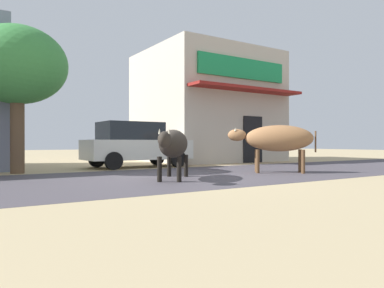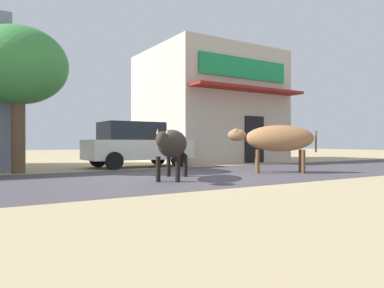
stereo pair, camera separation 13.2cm
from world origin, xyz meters
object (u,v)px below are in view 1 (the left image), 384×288
Objects in this scene: roadside_tree at (17,66)px; cow_far_dark at (277,139)px; parked_hatchback_car at (135,144)px; cow_near_brown at (173,144)px; pedestrian_by_shop at (249,142)px.

roadside_tree reaches higher than cow_far_dark.
parked_hatchback_car is 5.22m from cow_far_dark.
cow_near_brown is 1.03× the size of cow_far_dark.
parked_hatchback_car reaches higher than pedestrian_by_shop.
cow_far_dark reaches higher than cow_near_brown.
cow_near_brown is (-1.05, -4.58, 0.03)m from parked_hatchback_car.
parked_hatchback_car is 2.45× the size of pedestrian_by_shop.
parked_hatchback_car is at bearing 8.60° from roadside_tree.
parked_hatchback_car is at bearing -176.90° from pedestrian_by_shop.
cow_far_dark is (3.62, 0.05, 0.15)m from cow_near_brown.
pedestrian_by_shop is at bearing 5.35° from roadside_tree.
parked_hatchback_car is (4.00, 0.61, -2.29)m from roadside_tree.
roadside_tree is 2.76× the size of pedestrian_by_shop.
pedestrian_by_shop reaches higher than cow_far_dark.
cow_far_dark is at bearing -123.85° from pedestrian_by_shop.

